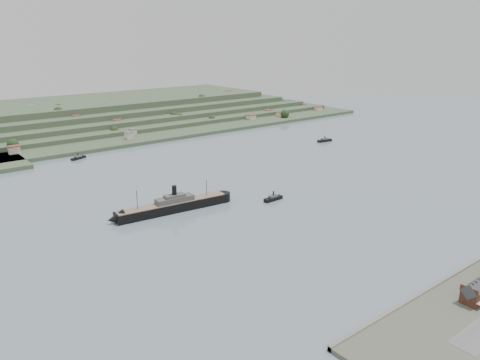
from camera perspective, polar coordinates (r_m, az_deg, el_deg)
ground at (r=365.06m, az=4.65°, el=-2.19°), size 1400.00×1400.00×0.00m
far_peninsula at (r=704.41m, az=-15.99°, el=7.66°), size 760.00×309.00×30.00m
steamship at (r=337.81m, az=-8.56°, el=-3.21°), size 94.86×19.94×22.76m
tugboat at (r=358.79m, az=4.08°, el=-2.22°), size 16.69×5.05×7.44m
ferry_west at (r=505.65m, az=-19.11°, el=2.60°), size 17.06×10.75×6.22m
ferry_east at (r=566.53m, az=10.28°, el=4.80°), size 19.46×7.61×7.11m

